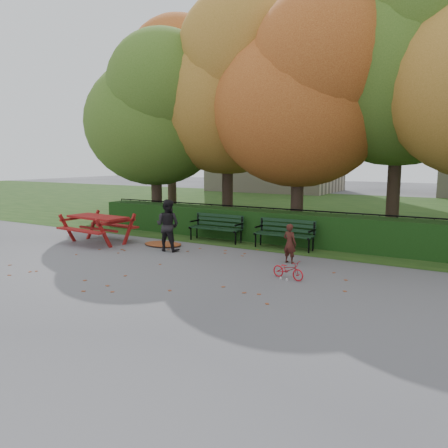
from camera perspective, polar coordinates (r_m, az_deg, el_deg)
The scene contains 18 objects.
ground at distance 10.68m, azimuth -5.28°, elevation -6.08°, with size 90.00×90.00×0.00m, color slate.
grass_strip at distance 23.35m, azimuth 15.14°, elevation 1.63°, with size 90.00×90.00×0.00m, color #183711.
building_left at distance 37.84m, azimuth 6.92°, elevation 15.77°, with size 10.00×7.00×15.00m, color tan.
hedge at distance 14.40m, azimuth 5.16°, elevation -0.25°, with size 13.00×0.90×1.00m, color black.
iron_fence at distance 15.12m, azimuth 6.45°, elevation 0.29°, with size 14.00×0.04×1.02m.
tree_a at distance 18.02m, azimuth -8.69°, elevation 14.27°, with size 5.88×5.60×7.48m.
tree_b at distance 17.56m, azimuth 1.10°, elevation 17.42°, with size 6.72×6.40×8.79m.
tree_c at distance 15.42m, azimuth 10.73°, elevation 16.35°, with size 6.30×6.00×8.00m.
tree_d at distance 16.11m, azimuth 23.39°, elevation 19.65°, with size 7.14×6.80×9.58m.
tree_f at distance 22.21m, azimuth -6.64°, elevation 16.24°, with size 6.93×6.60×9.19m.
bench_left at distance 14.31m, azimuth -0.92°, elevation -0.19°, with size 1.80×0.57×0.88m.
bench_right at distance 13.24m, azimuth 7.99°, elevation -0.98°, with size 1.80×0.57×0.88m.
picnic_table at distance 14.54m, azimuth -16.15°, elevation 0.25°, with size 2.16×1.79×0.99m.
leaf_pile at distance 13.81m, azimuth -8.00°, elevation -2.60°, with size 1.27×0.88×0.09m, color maroon.
leaf_scatter at distance 10.92m, azimuth -4.36°, elevation -5.72°, with size 9.00×5.70×0.01m, color maroon, non-canonical shape.
child at distance 11.42m, azimuth 8.58°, elevation -2.53°, with size 0.38×0.25×1.03m, color #3E1A13.
adult at distance 12.87m, azimuth -7.37°, elevation -0.16°, with size 0.74×0.58×1.52m, color black.
bicycle at distance 9.97m, azimuth 8.38°, elevation -5.93°, with size 0.28×0.81×0.43m, color #B7101C.
Camera 1 is at (6.04, -8.39, 2.69)m, focal length 35.00 mm.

